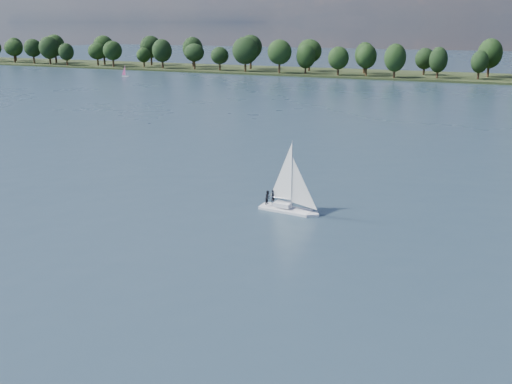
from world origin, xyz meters
TOP-DOWN VIEW (x-y plane):
  - ground at (0.00, 100.00)m, footprint 700.00×700.00m
  - far_shore at (0.00, 212.00)m, footprint 660.00×40.00m
  - sailboat at (3.77, 34.02)m, footprint 6.70×2.42m
  - dinghy_pink at (-115.29, 165.86)m, footprint 3.08×1.74m
  - pontoon at (-172.97, 193.09)m, footprint 4.05×2.11m
  - treeline at (-11.09, 208.32)m, footprint 561.92×74.15m

SIDE VIEW (x-z plane):
  - ground at x=0.00m, z-range 0.00..0.00m
  - far_shore at x=0.00m, z-range -0.75..0.75m
  - pontoon at x=-172.97m, z-range -0.25..0.25m
  - dinghy_pink at x=-115.29m, z-range -1.22..3.41m
  - sailboat at x=3.77m, z-range -1.90..6.73m
  - treeline at x=-11.09m, z-range -0.90..16.90m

